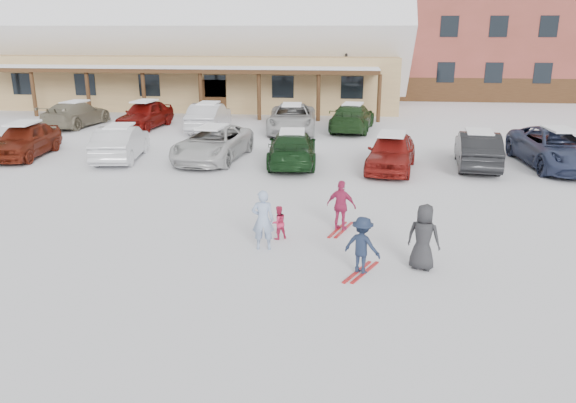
# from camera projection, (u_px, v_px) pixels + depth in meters

# --- Properties ---
(ground) EXTENTS (160.00, 160.00, 0.00)m
(ground) POSITION_uv_depth(u_px,v_px,m) (272.00, 250.00, 14.24)
(ground) COLOR white
(ground) RESTS_ON ground
(day_lodge) EXTENTS (29.12, 12.50, 10.38)m
(day_lodge) POSITION_uv_depth(u_px,v_px,m) (200.00, 49.00, 40.54)
(day_lodge) COLOR tan
(day_lodge) RESTS_ON ground
(lamp_post) EXTENTS (0.50, 0.25, 6.66)m
(lamp_post) POSITION_uv_depth(u_px,v_px,m) (346.00, 54.00, 36.67)
(lamp_post) COLOR black
(lamp_post) RESTS_ON ground
(conifer_2) EXTENTS (5.28, 5.28, 12.24)m
(conifer_2) POSITION_uv_depth(u_px,v_px,m) (27.00, 13.00, 55.16)
(conifer_2) COLOR black
(conifer_2) RESTS_ON ground
(conifer_3) EXTENTS (3.96, 3.96, 9.18)m
(conifer_3) POSITION_uv_depth(u_px,v_px,m) (395.00, 31.00, 53.89)
(conifer_3) COLOR black
(conifer_3) RESTS_ON ground
(adult_skier) EXTENTS (0.60, 0.43, 1.56)m
(adult_skier) POSITION_uv_depth(u_px,v_px,m) (263.00, 220.00, 14.11)
(adult_skier) COLOR #8EA4CA
(adult_skier) RESTS_ON ground
(toddler_red) EXTENTS (0.56, 0.53, 0.92)m
(toddler_red) POSITION_uv_depth(u_px,v_px,m) (278.00, 223.00, 14.89)
(toddler_red) COLOR #C6244C
(toddler_red) RESTS_ON ground
(child_navy) EXTENTS (1.01, 0.84, 1.35)m
(child_navy) POSITION_uv_depth(u_px,v_px,m) (362.00, 245.00, 12.74)
(child_navy) COLOR #19233B
(child_navy) RESTS_ON ground
(skis_child_navy) EXTENTS (0.80, 1.34, 0.03)m
(skis_child_navy) POSITION_uv_depth(u_px,v_px,m) (361.00, 272.00, 12.94)
(skis_child_navy) COLOR #AE1819
(skis_child_navy) RESTS_ON ground
(child_magenta) EXTENTS (0.91, 0.60, 1.43)m
(child_magenta) POSITION_uv_depth(u_px,v_px,m) (341.00, 206.00, 15.44)
(child_magenta) COLOR #B52856
(child_magenta) RESTS_ON ground
(skis_child_magenta) EXTENTS (0.64, 1.39, 0.03)m
(skis_child_magenta) POSITION_uv_depth(u_px,v_px,m) (341.00, 230.00, 15.65)
(skis_child_magenta) COLOR #AE1819
(skis_child_magenta) RESTS_ON ground
(bystander_dark) EXTENTS (0.90, 0.75, 1.57)m
(bystander_dark) POSITION_uv_depth(u_px,v_px,m) (423.00, 237.00, 12.93)
(bystander_dark) COLOR #28282B
(bystander_dark) RESTS_ON ground
(parked_car_0) EXTENTS (2.10, 4.50, 1.49)m
(parked_car_0) POSITION_uv_depth(u_px,v_px,m) (25.00, 140.00, 24.33)
(parked_car_0) COLOR maroon
(parked_car_0) RESTS_ON ground
(parked_car_1) EXTENTS (2.16, 4.60, 1.46)m
(parked_car_1) POSITION_uv_depth(u_px,v_px,m) (121.00, 143.00, 23.82)
(parked_car_1) COLOR silver
(parked_car_1) RESTS_ON ground
(parked_car_2) EXTENTS (2.91, 5.36, 1.43)m
(parked_car_2) POSITION_uv_depth(u_px,v_px,m) (213.00, 143.00, 23.77)
(parked_car_2) COLOR silver
(parked_car_2) RESTS_ON ground
(parked_car_3) EXTENTS (2.28, 4.89, 1.38)m
(parked_car_3) POSITION_uv_depth(u_px,v_px,m) (292.00, 148.00, 22.96)
(parked_car_3) COLOR black
(parked_car_3) RESTS_ON ground
(parked_car_4) EXTENTS (2.41, 4.51, 1.46)m
(parked_car_4) POSITION_uv_depth(u_px,v_px,m) (391.00, 152.00, 22.05)
(parked_car_4) COLOR maroon
(parked_car_4) RESTS_ON ground
(parked_car_5) EXTENTS (2.05, 4.58, 1.46)m
(parked_car_5) POSITION_uv_depth(u_px,v_px,m) (478.00, 149.00, 22.53)
(parked_car_5) COLOR black
(parked_car_5) RESTS_ON ground
(parked_car_6) EXTENTS (2.94, 5.75, 1.55)m
(parked_car_6) POSITION_uv_depth(u_px,v_px,m) (558.00, 148.00, 22.51)
(parked_car_6) COLOR #303959
(parked_car_6) RESTS_ON ground
(parked_car_7) EXTENTS (2.54, 5.09, 1.42)m
(parked_car_7) POSITION_uv_depth(u_px,v_px,m) (76.00, 114.00, 31.89)
(parked_car_7) COLOR gray
(parked_car_7) RESTS_ON ground
(parked_car_8) EXTENTS (2.33, 4.65, 1.52)m
(parked_car_8) POSITION_uv_depth(u_px,v_px,m) (145.00, 115.00, 31.34)
(parked_car_8) COLOR #6C0C09
(parked_car_8) RESTS_ON ground
(parked_car_9) EXTENTS (1.66, 4.61, 1.51)m
(parked_car_9) POSITION_uv_depth(u_px,v_px,m) (209.00, 117.00, 30.56)
(parked_car_9) COLOR silver
(parked_car_9) RESTS_ON ground
(parked_car_10) EXTENTS (2.77, 5.50, 1.49)m
(parked_car_10) POSITION_uv_depth(u_px,v_px,m) (292.00, 118.00, 30.15)
(parked_car_10) COLOR #B8B8B8
(parked_car_10) RESTS_ON ground
(parked_car_11) EXTENTS (2.70, 5.27, 1.46)m
(parked_car_11) POSITION_uv_depth(u_px,v_px,m) (352.00, 117.00, 30.57)
(parked_car_11) COLOR #1D3B1A
(parked_car_11) RESTS_ON ground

